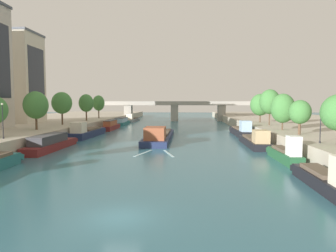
{
  "coord_description": "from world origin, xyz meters",
  "views": [
    {
      "loc": [
        4.11,
        -18.61,
        7.29
      ],
      "look_at": [
        0.0,
        54.61,
        1.54
      ],
      "focal_mm": 32.7,
      "sensor_mm": 36.0,
      "label": 1
    }
  ],
  "objects": [
    {
      "name": "moored_boat_right_lone",
      "position": [
        16.32,
        48.28,
        1.05
      ],
      "size": [
        2.81,
        15.52,
        3.53
      ],
      "color": "black",
      "rests_on": "ground"
    },
    {
      "name": "barge_midriver",
      "position": [
        -0.88,
        39.17,
        0.9
      ],
      "size": [
        4.7,
        24.56,
        3.09
      ],
      "color": "#1E284C",
      "rests_on": "ground"
    },
    {
      "name": "tree_right_third",
      "position": [
        21.83,
        46.73,
        7.35
      ],
      "size": [
        4.23,
        4.23,
        7.56
      ],
      "color": "brown",
      "rests_on": "quay_right"
    },
    {
      "name": "building_left_tall",
      "position": [
        -37.15,
        52.76,
        13.09
      ],
      "size": [
        12.33,
        9.98,
        21.35
      ],
      "color": "beige",
      "rests_on": "quay_left"
    },
    {
      "name": "wake_behind_barge",
      "position": [
        -0.02,
        24.32,
        0.01
      ],
      "size": [
        5.6,
        5.89,
        0.03
      ],
      "color": "#A5D1DB",
      "rests_on": "ground"
    },
    {
      "name": "tree_left_midway",
      "position": [
        -22.06,
        72.71,
        6.98
      ],
      "size": [
        3.59,
        3.59,
        6.92
      ],
      "color": "brown",
      "rests_on": "quay_left"
    },
    {
      "name": "tree_right_midway",
      "position": [
        21.14,
        35.81,
        6.2
      ],
      "size": [
        4.11,
        4.11,
        6.36
      ],
      "color": "brown",
      "rests_on": "quay_right"
    },
    {
      "name": "tree_left_by_lamp",
      "position": [
        -22.51,
        46.16,
        7.09
      ],
      "size": [
        4.31,
        4.31,
        7.06
      ],
      "color": "brown",
      "rests_on": "quay_left"
    },
    {
      "name": "tree_right_end_of_row",
      "position": [
        22.11,
        55.94,
        6.64
      ],
      "size": [
        4.73,
        4.73,
        6.85
      ],
      "color": "brown",
      "rests_on": "quay_right"
    },
    {
      "name": "tree_right_past_mid",
      "position": [
        21.32,
        28.26,
        5.78
      ],
      "size": [
        3.25,
        3.25,
        5.2
      ],
      "color": "brown",
      "rests_on": "quay_right"
    },
    {
      "name": "lamppost_right_bank",
      "position": [
        20.23,
        18.64,
        4.7
      ],
      "size": [
        0.28,
        0.28,
        4.17
      ],
      "color": "black",
      "rests_on": "quay_right"
    },
    {
      "name": "moored_boat_left_second",
      "position": [
        -16.35,
        26.58,
        1.01
      ],
      "size": [
        2.95,
        14.74,
        2.43
      ],
      "color": "maroon",
      "rests_on": "ground"
    },
    {
      "name": "quay_right",
      "position": [
        36.07,
        55.0,
        1.2
      ],
      "size": [
        36.0,
        170.0,
        2.4
      ],
      "primitive_type": "cube",
      "color": "#B2A893",
      "rests_on": "ground"
    },
    {
      "name": "bridge_far",
      "position": [
        0.0,
        99.8,
        4.81
      ],
      "size": [
        60.13,
        4.4,
        7.58
      ],
      "color": "#9E998E",
      "rests_on": "ground"
    },
    {
      "name": "moored_boat_right_downstream",
      "position": [
        15.7,
        32.4,
        0.89
      ],
      "size": [
        3.16,
        14.5,
        3.04
      ],
      "color": "black",
      "rests_on": "ground"
    },
    {
      "name": "quay_left",
      "position": [
        -36.07,
        55.0,
        1.2
      ],
      "size": [
        36.0,
        170.0,
        2.4
      ],
      "primitive_type": "cube",
      "color": "#B2A893",
      "rests_on": "ground"
    },
    {
      "name": "moored_boat_left_far",
      "position": [
        -15.85,
        95.3,
        0.88
      ],
      "size": [
        3.19,
        15.41,
        3.04
      ],
      "color": "gray",
      "rests_on": "ground"
    },
    {
      "name": "moored_boat_right_end",
      "position": [
        15.88,
        7.03,
        0.96
      ],
      "size": [
        2.38,
        11.05,
        3.34
      ],
      "color": "black",
      "rests_on": "ground"
    },
    {
      "name": "moored_boat_left_end",
      "position": [
        -15.54,
        61.23,
        1.06
      ],
      "size": [
        2.49,
        13.62,
        2.55
      ],
      "color": "maroon",
      "rests_on": "ground"
    },
    {
      "name": "moored_boat_left_downstream",
      "position": [
        -16.16,
        78.15,
        0.98
      ],
      "size": [
        3.39,
        14.88,
        2.34
      ],
      "color": "#23666B",
      "rests_on": "ground"
    },
    {
      "name": "moored_boat_left_upstream",
      "position": [
        -16.44,
        43.94,
        1.03
      ],
      "size": [
        3.49,
        16.34,
        3.42
      ],
      "color": "#1E284C",
      "rests_on": "ground"
    },
    {
      "name": "lamppost_left_bank",
      "position": [
        -20.18,
        20.75,
        5.01
      ],
      "size": [
        0.28,
        0.28,
        4.76
      ],
      "color": "black",
      "rests_on": "quay_left"
    },
    {
      "name": "moored_boat_right_midway",
      "position": [
        16.4,
        19.22,
        1.01
      ],
      "size": [
        1.77,
        10.0,
        3.47
      ],
      "color": "#235633",
      "rests_on": "ground"
    },
    {
      "name": "tree_left_nearest",
      "position": [
        -22.28,
        34.12,
        6.75
      ],
      "size": [
        4.29,
        4.29,
        6.8
      ],
      "color": "brown",
      "rests_on": "quay_left"
    },
    {
      "name": "ground_plane",
      "position": [
        0.0,
        0.0,
        0.0
      ],
      "size": [
        400.0,
        400.0,
        0.0
      ],
      "primitive_type": "plane",
      "color": "#336675"
    },
    {
      "name": "tree_left_distant",
      "position": [
        -21.95,
        60.74,
        7.0
      ],
      "size": [
        3.85,
        3.85,
        6.96
      ],
      "color": "brown",
      "rests_on": "quay_left"
    }
  ]
}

